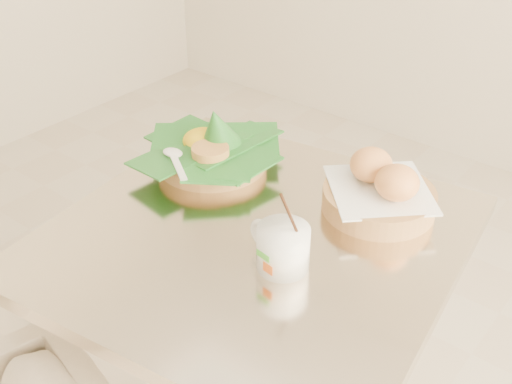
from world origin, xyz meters
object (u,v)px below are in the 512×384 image
Objects in this scene: cafe_table at (254,323)px; bread_basket at (380,192)px; coffee_mug at (282,246)px; rice_basket at (211,148)px.

bread_basket is (0.14, 0.21, 0.26)m from cafe_table.
cafe_table is at bearing -122.87° from bread_basket.
coffee_mug is at bearing -99.46° from bread_basket.
rice_basket is at bearing 148.72° from cafe_table.
rice_basket is 0.37m from bread_basket.
cafe_table is 0.37m from rice_basket.
cafe_table is 0.28m from coffee_mug.
coffee_mug is (-0.04, -0.25, 0.00)m from bread_basket.
bread_basket is at bearing 11.14° from rice_basket.
bread_basket is 1.67× the size of coffee_mug.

